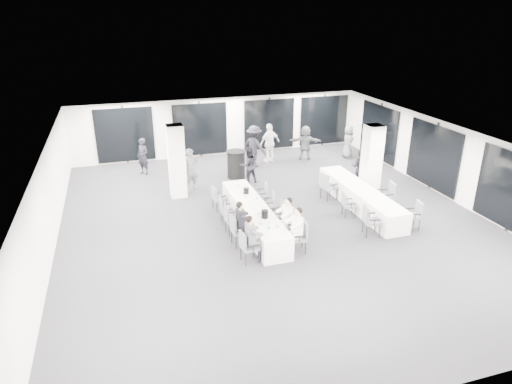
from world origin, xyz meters
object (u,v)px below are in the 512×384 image
chair_main_left_far (217,197)px  standing_guest_g (143,154)px  chair_side_left_far (327,185)px  standing_guest_f (305,140)px  chair_main_left_fourth (225,209)px  chair_side_left_near (369,219)px  chair_main_right_far (263,193)px  cocktail_table (236,164)px  chair_main_right_fourth (270,202)px  chair_side_right_mid (388,194)px  chair_main_left_second (237,229)px  banquet_table_main (253,216)px  standing_guest_h (361,165)px  chair_main_left_mid (231,218)px  chair_main_right_near (300,235)px  chair_main_right_second (290,222)px  standing_guest_c (254,144)px  chair_main_right_mid (279,212)px  chair_side_right_near (415,213)px  ice_bucket_near (265,214)px  standing_guest_a (191,167)px  chair_side_left_mid (347,203)px  standing_guest_d (270,140)px  chair_main_left_near (247,245)px  ice_bucket_far (246,190)px  banquet_table_side (360,197)px  chair_side_right_far (367,182)px  standing_guest_b (248,163)px

chair_main_left_far → standing_guest_g: 5.20m
chair_side_left_far → standing_guest_f: (1.16, 4.88, 0.33)m
chair_main_left_fourth → chair_side_left_near: size_ratio=0.89×
chair_side_left_near → chair_main_right_far: bearing=-129.8°
cocktail_table → standing_guest_f: 4.11m
chair_main_right_fourth → chair_side_right_mid: bearing=-87.1°
chair_main_left_fourth → cocktail_table: bearing=163.8°
cocktail_table → chair_main_left_second: size_ratio=1.18×
banquet_table_main → standing_guest_g: (-3.04, 6.40, 0.53)m
banquet_table_main → standing_guest_h: size_ratio=2.78×
chair_main_left_second → chair_main_left_mid: bearing=176.0°
chair_main_right_near → chair_main_right_second: chair_main_right_second is taller
chair_main_right_second → chair_side_left_near: chair_main_right_second is taller
standing_guest_c → chair_side_left_far: bearing=161.3°
banquet_table_main → chair_main_right_mid: (0.83, -0.22, 0.13)m
cocktail_table → chair_main_left_second: (-1.52, -5.86, -0.03)m
chair_side_right_near → ice_bucket_near: 4.99m
standing_guest_a → chair_side_left_mid: bearing=-56.5°
chair_main_right_near → standing_guest_d: bearing=-4.6°
chair_main_right_mid → chair_main_left_near: bearing=136.4°
chair_side_right_mid → chair_main_right_far: bearing=78.2°
standing_guest_f → ice_bucket_far: standing_guest_f is taller
cocktail_table → chair_main_right_second: (0.15, -5.97, -0.01)m
chair_side_right_near → ice_bucket_far: (-4.92, 2.80, 0.33)m
chair_main_left_near → chair_main_right_far: bearing=150.7°
chair_main_left_fourth → banquet_table_side: bearing=91.7°
chair_main_right_second → chair_main_left_second: bearing=74.5°
chair_main_left_far → chair_side_right_mid: size_ratio=0.87×
chair_main_right_far → chair_side_left_far: size_ratio=0.85×
chair_main_left_near → chair_side_right_far: (5.83, 3.45, -0.01)m
standing_guest_d → standing_guest_b: bearing=36.8°
standing_guest_d → ice_bucket_near: bearing=52.7°
cocktail_table → chair_side_right_near: size_ratio=1.26×
banquet_table_main → ice_bucket_near: bearing=-85.9°
chair_side_left_mid → ice_bucket_far: (-3.27, 1.30, 0.38)m
chair_main_right_fourth → chair_side_right_mid: (4.18, -0.76, 0.09)m
standing_guest_c → standing_guest_h: 4.98m
chair_side_left_mid → chair_side_right_far: (1.66, 1.50, 0.05)m
chair_main_left_near → standing_guest_c: standing_guest_c is taller
chair_main_left_mid → chair_main_right_near: chair_main_right_near is taller
chair_main_left_near → chair_main_left_mid: bearing=175.0°
chair_side_right_mid → chair_main_right_near: bearing=124.3°
chair_side_right_mid → standing_guest_d: bearing=28.2°
chair_main_right_fourth → chair_main_right_far: 0.84m
chair_side_left_mid → cocktail_table: bearing=-140.5°
banquet_table_side → standing_guest_h: size_ratio=2.78×
chair_main_left_fourth → standing_guest_a: (-0.55, 3.33, 0.46)m
chair_main_right_far → chair_side_left_far: (2.50, -0.16, 0.09)m
chair_main_right_far → standing_guest_f: standing_guest_f is taller
standing_guest_a → chair_side_left_near: bearing=-65.5°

